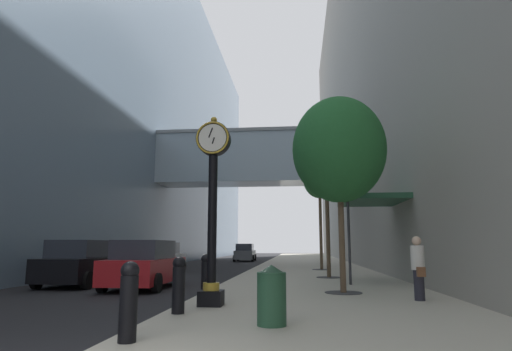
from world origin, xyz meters
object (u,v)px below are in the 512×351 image
at_px(bollard_nearest, 129,299).
at_px(car_black_far, 82,264).
at_px(street_tree_near, 339,150).
at_px(car_grey_trailing, 245,253).
at_px(car_red_near, 145,265).
at_px(trash_bin, 272,294).
at_px(pedestrian_walking, 418,267).
at_px(street_tree_mid_far, 320,181).
at_px(bollard_second, 179,283).
at_px(street_tree_mid_near, 326,170).
at_px(bollard_third, 206,275).
at_px(car_white_mid, 161,258).
at_px(street_clock, 213,199).

bearing_deg(bollard_nearest, car_black_far, 120.96).
distance_m(street_tree_near, car_grey_trailing, 29.98).
distance_m(bollard_nearest, car_red_near, 9.59).
relative_size(trash_bin, car_grey_trailing, 0.24).
bearing_deg(car_black_far, bollard_nearest, -59.04).
distance_m(pedestrian_walking, car_grey_trailing, 31.74).
bearing_deg(street_tree_mid_far, bollard_second, -102.93).
distance_m(pedestrian_walking, car_black_far, 12.30).
relative_size(street_tree_mid_near, car_red_near, 1.32).
xyz_separation_m(bollard_nearest, trash_bin, (2.02, 1.52, -0.07)).
relative_size(bollard_nearest, street_tree_mid_near, 0.19).
xyz_separation_m(street_tree_mid_far, car_grey_trailing, (-6.60, 16.70, -4.55)).
xyz_separation_m(street_tree_mid_near, trash_bin, (-1.79, -11.56, -4.28)).
distance_m(street_tree_mid_far, car_red_near, 13.08).
bearing_deg(trash_bin, car_black_far, 133.64).
relative_size(bollard_nearest, car_black_far, 0.28).
xyz_separation_m(bollard_third, car_white_mid, (-5.24, 12.10, 0.08)).
xyz_separation_m(street_clock, car_red_near, (-3.53, 5.23, -1.82)).
relative_size(street_clock, car_black_far, 1.09).
height_order(street_tree_mid_far, pedestrian_walking, street_tree_mid_far).
xyz_separation_m(bollard_nearest, car_black_far, (-5.88, 9.80, 0.09)).
relative_size(street_clock, pedestrian_walking, 2.81).
relative_size(car_white_mid, car_grey_trailing, 1.03).
xyz_separation_m(bollard_third, street_tree_near, (3.81, 1.61, 3.74)).
relative_size(bollard_third, street_tree_mid_far, 0.18).
relative_size(street_clock, bollard_second, 3.94).
bearing_deg(street_tree_near, bollard_third, -157.09).
xyz_separation_m(bollard_second, car_black_far, (-5.88, 7.15, 0.09)).
bearing_deg(pedestrian_walking, street_tree_mid_far, 97.24).
distance_m(street_clock, street_tree_mid_far, 15.98).
distance_m(street_clock, bollard_third, 2.44).
xyz_separation_m(street_tree_mid_near, street_tree_mid_far, (0.00, 6.16, 0.42)).
distance_m(pedestrian_walking, car_red_near, 9.44).
bearing_deg(car_red_near, trash_bin, -56.02).
distance_m(bollard_second, street_tree_mid_far, 17.63).
xyz_separation_m(bollard_nearest, pedestrian_walking, (5.57, 5.32, 0.24)).
xyz_separation_m(pedestrian_walking, car_grey_trailing, (-8.36, 30.62, -0.18)).
distance_m(bollard_nearest, car_black_far, 11.43).
bearing_deg(bollard_third, bollard_nearest, -90.00).
bearing_deg(pedestrian_walking, bollard_third, -179.94).
relative_size(street_tree_near, car_white_mid, 1.32).
xyz_separation_m(street_tree_mid_near, car_white_mid, (-9.04, 4.33, -4.13)).
xyz_separation_m(bollard_nearest, car_red_near, (-3.08, 9.08, 0.08)).
bearing_deg(car_grey_trailing, trash_bin, -82.05).
distance_m(bollard_third, trash_bin, 4.30).
distance_m(bollard_nearest, bollard_third, 5.31).
distance_m(bollard_second, street_tree_mid_near, 11.87).
distance_m(bollard_third, pedestrian_walking, 5.58).
bearing_deg(street_tree_near, bollard_nearest, -118.82).
distance_m(street_clock, car_red_near, 6.57).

